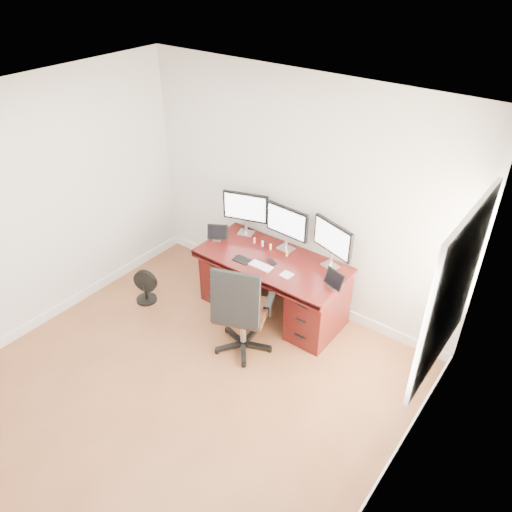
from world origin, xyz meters
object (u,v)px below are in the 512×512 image
Objects in this scene: monitor_center at (287,223)px; keyboard at (261,266)px; floor_fan at (145,287)px; office_chair at (241,324)px; desk at (273,283)px.

keyboard is (-0.01, -0.46, -0.33)m from monitor_center.
floor_fan is 1.54m from keyboard.
keyboard reaches higher than floor_fan.
monitor_center is 2.09× the size of keyboard.
floor_fan is 0.77× the size of monitor_center.
office_chair is 1.47m from floor_fan.
desk is 0.76m from office_chair.
desk is 3.99× the size of floor_fan.
monitor_center is (-0.00, 0.24, 0.68)m from desk.
desk is 1.52× the size of office_chair.
monitor_center is 0.56m from keyboard.
desk is 3.08× the size of monitor_center.
monitor_center is at bearing 88.62° from keyboard.
floor_fan is (-1.46, -0.03, -0.16)m from office_chair.
floor_fan is 1.90m from monitor_center.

